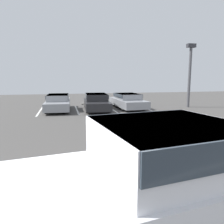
{
  "coord_description": "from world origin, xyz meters",
  "views": [
    {
      "loc": [
        -0.39,
        -3.27,
        2.51
      ],
      "look_at": [
        1.64,
        5.87,
        1.0
      ],
      "focal_mm": 35.0,
      "sensor_mm": 36.0,
      "label": 1
    }
  ],
  "objects_px": {
    "parked_sedan_b": "(96,101)",
    "light_post": "(190,70)",
    "wheel_stop_curb": "(90,104)",
    "pickup_truck": "(182,180)",
    "parked_sedan_a": "(58,102)",
    "parked_sedan_c": "(128,100)"
  },
  "relations": [
    {
      "from": "parked_sedan_b",
      "to": "light_post",
      "type": "distance_m",
      "value": 8.09
    },
    {
      "from": "wheel_stop_curb",
      "to": "light_post",
      "type": "bearing_deg",
      "value": -23.72
    },
    {
      "from": "pickup_truck",
      "to": "parked_sedan_b",
      "type": "distance_m",
      "value": 13.69
    },
    {
      "from": "parked_sedan_a",
      "to": "light_post",
      "type": "relative_size",
      "value": 0.93
    },
    {
      "from": "pickup_truck",
      "to": "wheel_stop_curb",
      "type": "bearing_deg",
      "value": 79.72
    },
    {
      "from": "light_post",
      "to": "wheel_stop_curb",
      "type": "relative_size",
      "value": 3.11
    },
    {
      "from": "pickup_truck",
      "to": "parked_sedan_b",
      "type": "height_order",
      "value": "pickup_truck"
    },
    {
      "from": "parked_sedan_c",
      "to": "pickup_truck",
      "type": "bearing_deg",
      "value": -16.39
    },
    {
      "from": "pickup_truck",
      "to": "parked_sedan_a",
      "type": "relative_size",
      "value": 1.21
    },
    {
      "from": "parked_sedan_c",
      "to": "wheel_stop_curb",
      "type": "distance_m",
      "value": 4.05
    },
    {
      "from": "parked_sedan_a",
      "to": "parked_sedan_b",
      "type": "relative_size",
      "value": 0.99
    },
    {
      "from": "parked_sedan_a",
      "to": "parked_sedan_c",
      "type": "bearing_deg",
      "value": 91.22
    },
    {
      "from": "parked_sedan_a",
      "to": "light_post",
      "type": "bearing_deg",
      "value": 89.34
    },
    {
      "from": "parked_sedan_c",
      "to": "wheel_stop_curb",
      "type": "height_order",
      "value": "parked_sedan_c"
    },
    {
      "from": "wheel_stop_curb",
      "to": "parked_sedan_c",
      "type": "bearing_deg",
      "value": -48.25
    },
    {
      "from": "wheel_stop_curb",
      "to": "parked_sedan_a",
      "type": "bearing_deg",
      "value": -133.8
    },
    {
      "from": "parked_sedan_a",
      "to": "light_post",
      "type": "distance_m",
      "value": 10.88
    },
    {
      "from": "parked_sedan_c",
      "to": "parked_sedan_b",
      "type": "bearing_deg",
      "value": -87.29
    },
    {
      "from": "pickup_truck",
      "to": "light_post",
      "type": "height_order",
      "value": "light_post"
    },
    {
      "from": "parked_sedan_b",
      "to": "parked_sedan_c",
      "type": "relative_size",
      "value": 1.04
    },
    {
      "from": "parked_sedan_a",
      "to": "parked_sedan_c",
      "type": "xyz_separation_m",
      "value": [
        5.45,
        -0.1,
        -0.01
      ]
    },
    {
      "from": "parked_sedan_a",
      "to": "parked_sedan_c",
      "type": "relative_size",
      "value": 1.02
    }
  ]
}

